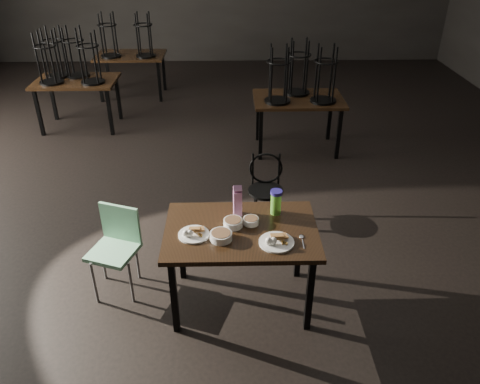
{
  "coord_description": "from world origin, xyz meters",
  "views": [
    {
      "loc": [
        0.22,
        -4.73,
        2.86
      ],
      "look_at": [
        0.29,
        -1.34,
        0.85
      ],
      "focal_mm": 35.0,
      "sensor_mm": 36.0,
      "label": 1
    }
  ],
  "objects_px": {
    "juice_carton": "(238,201)",
    "bentwood_chair": "(266,184)",
    "main_table": "(241,237)",
    "water_bottle": "(276,202)",
    "school_chair": "(116,243)"
  },
  "relations": [
    {
      "from": "bentwood_chair",
      "to": "school_chair",
      "type": "xyz_separation_m",
      "value": [
        -1.34,
        -1.0,
        0.02
      ]
    },
    {
      "from": "juice_carton",
      "to": "school_chair",
      "type": "relative_size",
      "value": 0.35
    },
    {
      "from": "bentwood_chair",
      "to": "water_bottle",
      "type": "bearing_deg",
      "value": -87.4
    },
    {
      "from": "juice_carton",
      "to": "water_bottle",
      "type": "height_order",
      "value": "juice_carton"
    },
    {
      "from": "school_chair",
      "to": "juice_carton",
      "type": "bearing_deg",
      "value": 19.36
    },
    {
      "from": "juice_carton",
      "to": "school_chair",
      "type": "distance_m",
      "value": 1.11
    },
    {
      "from": "juice_carton",
      "to": "main_table",
      "type": "bearing_deg",
      "value": -83.58
    },
    {
      "from": "school_chair",
      "to": "bentwood_chair",
      "type": "bearing_deg",
      "value": 56.49
    },
    {
      "from": "bentwood_chair",
      "to": "school_chair",
      "type": "bearing_deg",
      "value": -140.82
    },
    {
      "from": "juice_carton",
      "to": "bentwood_chair",
      "type": "distance_m",
      "value": 1.14
    },
    {
      "from": "main_table",
      "to": "water_bottle",
      "type": "bearing_deg",
      "value": 37.51
    },
    {
      "from": "bentwood_chair",
      "to": "school_chair",
      "type": "relative_size",
      "value": 0.98
    },
    {
      "from": "school_chair",
      "to": "water_bottle",
      "type": "bearing_deg",
      "value": 19.88
    },
    {
      "from": "bentwood_chair",
      "to": "school_chair",
      "type": "distance_m",
      "value": 1.67
    },
    {
      "from": "main_table",
      "to": "juice_carton",
      "type": "xyz_separation_m",
      "value": [
        -0.02,
        0.21,
        0.2
      ]
    }
  ]
}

